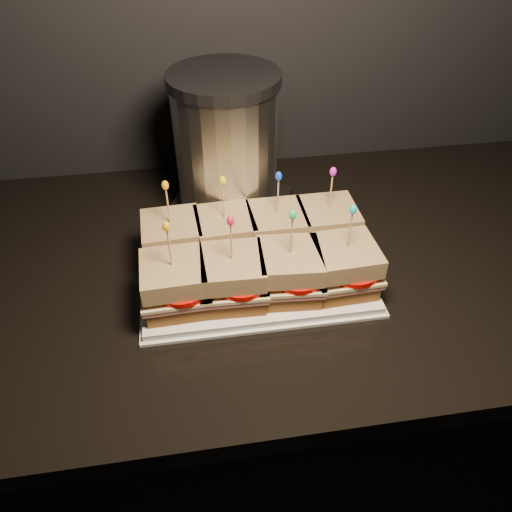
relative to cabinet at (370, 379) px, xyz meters
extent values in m
cube|color=black|center=(0.00, 0.00, 0.00)|extent=(2.12, 0.71, 0.83)
cube|color=black|center=(0.00, 0.00, 0.43)|extent=(2.16, 0.75, 0.04)
cube|color=white|center=(-0.31, -0.06, 0.46)|extent=(0.40, 0.25, 0.02)
cube|color=white|center=(-0.31, -0.06, 0.45)|extent=(0.41, 0.26, 0.01)
cube|color=brown|center=(-0.45, 0.00, 0.48)|extent=(0.10, 0.10, 0.03)
cube|color=#BF5F5C|center=(-0.45, 0.00, 0.50)|extent=(0.11, 0.11, 0.01)
cube|color=beige|center=(-0.45, 0.00, 0.51)|extent=(0.12, 0.11, 0.01)
cylinder|color=#C60A03|center=(-0.44, -0.01, 0.52)|extent=(0.10, 0.10, 0.01)
cube|color=#573012|center=(-0.45, 0.00, 0.54)|extent=(0.11, 0.11, 0.03)
cylinder|color=tan|center=(-0.45, 0.00, 0.59)|extent=(0.00, 0.00, 0.09)
ellipsoid|color=orange|center=(-0.45, 0.00, 0.63)|extent=(0.01, 0.01, 0.02)
cube|color=brown|center=(-0.35, 0.00, 0.48)|extent=(0.11, 0.11, 0.03)
cube|color=#BF5F5C|center=(-0.35, 0.00, 0.50)|extent=(0.12, 0.11, 0.01)
cube|color=beige|center=(-0.35, 0.00, 0.51)|extent=(0.12, 0.11, 0.01)
cylinder|color=#C60A03|center=(-0.34, -0.01, 0.52)|extent=(0.10, 0.10, 0.01)
cube|color=#573012|center=(-0.35, 0.00, 0.54)|extent=(0.11, 0.11, 0.03)
cylinder|color=tan|center=(-0.35, 0.00, 0.59)|extent=(0.00, 0.00, 0.09)
ellipsoid|color=yellow|center=(-0.35, 0.00, 0.63)|extent=(0.01, 0.01, 0.02)
cube|color=brown|center=(-0.26, 0.00, 0.48)|extent=(0.10, 0.10, 0.03)
cube|color=#BF5F5C|center=(-0.26, 0.00, 0.50)|extent=(0.11, 0.11, 0.01)
cube|color=beige|center=(-0.26, 0.00, 0.51)|extent=(0.11, 0.11, 0.01)
cylinder|color=#C60A03|center=(-0.25, -0.01, 0.52)|extent=(0.10, 0.10, 0.01)
cube|color=#573012|center=(-0.26, 0.00, 0.54)|extent=(0.10, 0.10, 0.03)
cylinder|color=tan|center=(-0.26, 0.00, 0.59)|extent=(0.00, 0.00, 0.09)
ellipsoid|color=blue|center=(-0.26, 0.00, 0.63)|extent=(0.01, 0.01, 0.02)
cube|color=brown|center=(-0.16, 0.00, 0.48)|extent=(0.10, 0.10, 0.03)
cube|color=#BF5F5C|center=(-0.16, 0.00, 0.50)|extent=(0.11, 0.11, 0.01)
cube|color=beige|center=(-0.16, 0.00, 0.51)|extent=(0.11, 0.11, 0.01)
cylinder|color=#C60A03|center=(-0.15, -0.01, 0.52)|extent=(0.10, 0.10, 0.01)
cube|color=#573012|center=(-0.16, 0.00, 0.54)|extent=(0.10, 0.10, 0.03)
cylinder|color=tan|center=(-0.16, 0.00, 0.59)|extent=(0.00, 0.00, 0.09)
ellipsoid|color=#CD1AB4|center=(-0.16, 0.00, 0.63)|extent=(0.01, 0.01, 0.02)
cube|color=brown|center=(-0.45, -0.12, 0.48)|extent=(0.10, 0.10, 0.03)
cube|color=#BF5F5C|center=(-0.45, -0.12, 0.50)|extent=(0.11, 0.11, 0.01)
cube|color=beige|center=(-0.45, -0.12, 0.51)|extent=(0.12, 0.11, 0.01)
cylinder|color=#C60A03|center=(-0.44, -0.12, 0.52)|extent=(0.10, 0.10, 0.01)
cube|color=#573012|center=(-0.45, -0.12, 0.54)|extent=(0.10, 0.10, 0.03)
cylinder|color=tan|center=(-0.45, -0.12, 0.59)|extent=(0.00, 0.00, 0.09)
ellipsoid|color=orange|center=(-0.45, -0.12, 0.63)|extent=(0.01, 0.01, 0.02)
cube|color=brown|center=(-0.35, -0.12, 0.48)|extent=(0.10, 0.10, 0.03)
cube|color=#BF5F5C|center=(-0.35, -0.12, 0.50)|extent=(0.11, 0.11, 0.01)
cube|color=beige|center=(-0.35, -0.12, 0.51)|extent=(0.12, 0.11, 0.01)
cylinder|color=#C60A03|center=(-0.34, -0.12, 0.52)|extent=(0.10, 0.10, 0.01)
cube|color=#573012|center=(-0.35, -0.12, 0.54)|extent=(0.11, 0.11, 0.03)
cylinder|color=tan|center=(-0.35, -0.12, 0.59)|extent=(0.00, 0.00, 0.09)
ellipsoid|color=red|center=(-0.35, -0.12, 0.63)|extent=(0.01, 0.01, 0.02)
cube|color=brown|center=(-0.26, -0.12, 0.48)|extent=(0.11, 0.11, 0.03)
cube|color=#BF5F5C|center=(-0.26, -0.12, 0.50)|extent=(0.12, 0.11, 0.01)
cube|color=beige|center=(-0.26, -0.12, 0.51)|extent=(0.12, 0.12, 0.01)
cylinder|color=#C60A03|center=(-0.25, -0.12, 0.52)|extent=(0.10, 0.10, 0.01)
cube|color=#573012|center=(-0.26, -0.12, 0.54)|extent=(0.11, 0.11, 0.03)
cylinder|color=tan|center=(-0.26, -0.12, 0.59)|extent=(0.00, 0.00, 0.09)
ellipsoid|color=green|center=(-0.26, -0.12, 0.63)|extent=(0.01, 0.01, 0.02)
cube|color=brown|center=(-0.16, -0.12, 0.48)|extent=(0.10, 0.10, 0.03)
cube|color=#BF5F5C|center=(-0.16, -0.12, 0.50)|extent=(0.11, 0.11, 0.01)
cube|color=beige|center=(-0.16, -0.12, 0.51)|extent=(0.12, 0.11, 0.01)
cylinder|color=#C60A03|center=(-0.15, -0.12, 0.52)|extent=(0.10, 0.10, 0.01)
cube|color=#573012|center=(-0.16, -0.12, 0.54)|extent=(0.11, 0.11, 0.03)
cylinder|color=tan|center=(-0.16, -0.12, 0.59)|extent=(0.00, 0.00, 0.09)
ellipsoid|color=#10AEC1|center=(-0.16, -0.12, 0.63)|extent=(0.01, 0.01, 0.02)
cube|color=#262628|center=(-0.33, 0.15, 0.47)|extent=(0.29, 0.27, 0.03)
cylinder|color=silver|center=(-0.33, 0.15, 0.61)|extent=(0.20, 0.20, 0.25)
cylinder|color=#262628|center=(-0.33, 0.15, 0.74)|extent=(0.20, 0.20, 0.02)
camera|label=1|loc=(-0.41, -0.72, 1.07)|focal=35.00mm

